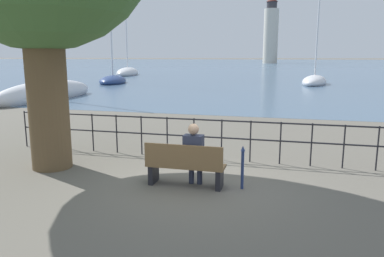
# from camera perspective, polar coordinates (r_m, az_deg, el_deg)

# --- Properties ---
(ground_plane) EXTENTS (1000.00, 1000.00, 0.00)m
(ground_plane) POSITION_cam_1_polar(r_m,az_deg,el_deg) (7.79, -0.94, -8.63)
(ground_plane) COLOR #605B51
(harbor_water) EXTENTS (600.00, 300.00, 0.01)m
(harbor_water) POSITION_cam_1_polar(r_m,az_deg,el_deg) (166.28, 14.17, 9.74)
(harbor_water) COLOR #47607A
(harbor_water) RESTS_ON ground_plane
(park_bench) EXTENTS (1.60, 0.45, 0.90)m
(park_bench) POSITION_cam_1_polar(r_m,az_deg,el_deg) (7.60, -1.07, -5.77)
(park_bench) COLOR brown
(park_bench) RESTS_ON ground_plane
(seated_person_left) EXTENTS (0.39, 0.35, 1.30)m
(seated_person_left) POSITION_cam_1_polar(r_m,az_deg,el_deg) (7.55, 0.29, -3.61)
(seated_person_left) COLOR #2D3347
(seated_person_left) RESTS_ON ground_plane
(promenade_railing) EXTENTS (10.94, 0.04, 1.05)m
(promenade_railing) POSITION_cam_1_polar(r_m,az_deg,el_deg) (9.56, 2.40, -0.62)
(promenade_railing) COLOR black
(promenade_railing) RESTS_ON ground_plane
(closed_umbrella) EXTENTS (0.09, 0.09, 0.89)m
(closed_umbrella) POSITION_cam_1_polar(r_m,az_deg,el_deg) (7.50, 7.70, -5.54)
(closed_umbrella) COLOR navy
(closed_umbrella) RESTS_ON ground_plane
(sailboat_1) EXTENTS (3.52, 5.85, 12.67)m
(sailboat_1) POSITION_cam_1_polar(r_m,az_deg,el_deg) (37.61, -11.95, 7.24)
(sailboat_1) COLOR navy
(sailboat_1) RESTS_ON ground_plane
(sailboat_2) EXTENTS (4.12, 8.39, 9.34)m
(sailboat_2) POSITION_cam_1_polar(r_m,az_deg,el_deg) (53.24, -9.78, 8.36)
(sailboat_2) COLOR silver
(sailboat_2) RESTS_ON ground_plane
(sailboat_3) EXTENTS (3.11, 6.34, 11.95)m
(sailboat_3) POSITION_cam_1_polar(r_m,az_deg,el_deg) (37.06, 18.17, 6.89)
(sailboat_3) COLOR silver
(sailboat_3) RESTS_ON ground_plane
(sailboat_4) EXTENTS (1.92, 8.93, 8.87)m
(sailboat_4) POSITION_cam_1_polar(r_m,az_deg,el_deg) (24.64, -21.15, 4.98)
(sailboat_4) COLOR silver
(sailboat_4) RESTS_ON ground_plane
(harbor_lighthouse) EXTENTS (5.20, 5.20, 23.50)m
(harbor_lighthouse) POSITION_cam_1_polar(r_m,az_deg,el_deg) (142.38, 11.93, 14.09)
(harbor_lighthouse) COLOR beige
(harbor_lighthouse) RESTS_ON ground_plane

